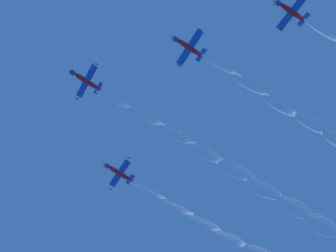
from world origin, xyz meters
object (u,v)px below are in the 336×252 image
airplane_lead (85,80)px  airplane_slot_tail (290,11)px  airplane_left_wingman (188,47)px  airplane_right_wingman (118,172)px

airplane_lead → airplane_slot_tail: 40.85m
airplane_slot_tail → airplane_lead: bearing=-2.4°
airplane_left_wingman → airplane_right_wingman: airplane_left_wingman is taller
airplane_left_wingman → airplane_right_wingman: (20.93, -21.26, -0.64)m
airplane_left_wingman → airplane_slot_tail: airplane_slot_tail is taller
airplane_right_wingman → airplane_slot_tail: (-40.86, 22.13, 1.81)m
airplane_left_wingman → airplane_lead: bearing=-2.3°
airplane_right_wingman → airplane_lead: bearing=90.2°
airplane_lead → airplane_right_wingman: 20.45m
airplane_lead → airplane_left_wingman: airplane_lead is taller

